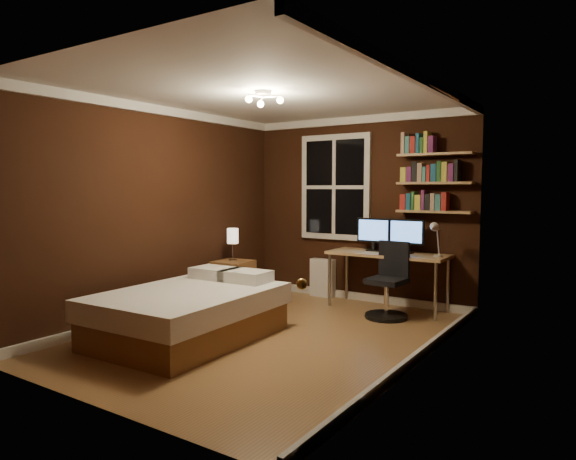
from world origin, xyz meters
The scene contains 24 objects.
floor centered at (0.00, 0.00, 0.00)m, with size 4.20×4.20×0.00m, color brown.
wall_back centered at (0.00, 2.10, 1.25)m, with size 3.20×0.04×2.50m, color black.
wall_left centered at (-1.60, 0.00, 1.25)m, with size 0.04×4.20×2.50m, color black.
wall_right centered at (1.60, 0.00, 1.25)m, with size 0.04×4.20×2.50m, color black.
ceiling centered at (0.00, 0.00, 2.50)m, with size 3.20×4.20×0.02m, color white.
window centered at (-0.35, 2.06, 1.55)m, with size 1.06×0.06×1.46m, color silver.
door centered at (1.59, -1.55, 1.02)m, with size 0.03×0.82×2.05m, color black, non-canonical shape.
door_knob centered at (1.55, -1.85, 1.00)m, with size 0.06×0.06×0.06m, color gold.
ceiling_fixture centered at (0.00, -0.10, 2.40)m, with size 0.44×0.44×0.18m, color beige, non-canonical shape.
bookshelf_lower centered at (1.08, 1.98, 1.25)m, with size 0.92×0.22×0.03m, color tan.
books_row_lower centered at (1.08, 1.98, 1.38)m, with size 0.54×0.16×0.23m, color maroon, non-canonical shape.
bookshelf_middle centered at (1.08, 1.98, 1.60)m, with size 0.92×0.22×0.03m, color tan.
books_row_middle centered at (1.08, 1.98, 1.73)m, with size 0.66×0.16×0.23m, color navy, non-canonical shape.
bookshelf_upper centered at (1.08, 1.98, 1.95)m, with size 0.92×0.22×0.03m, color tan.
books_row_upper centered at (1.08, 1.98, 2.08)m, with size 0.42×0.16×0.23m, color #245427, non-canonical shape.
bed centered at (-0.62, -0.54, 0.27)m, with size 1.40×1.90×0.63m.
nightstand centered at (-1.29, 0.96, 0.29)m, with size 0.46×0.46×0.57m, color brown.
bedside_lamp centered at (-1.29, 0.96, 0.79)m, with size 0.15×0.15×0.43m, color white, non-canonical shape.
radiator centered at (-0.50, 2.00, 0.27)m, with size 0.36×0.13×0.54m, color silver.
desk centered at (0.55, 1.80, 0.66)m, with size 1.52×0.57×0.72m.
monitor_left centered at (0.33, 1.87, 0.94)m, with size 0.45×0.12×0.43m, color black, non-canonical shape.
monitor_right centered at (0.77, 1.87, 0.94)m, with size 0.45×0.12×0.43m, color black, non-canonical shape.
desk_lamp centered at (1.20, 1.70, 0.94)m, with size 0.14×0.32×0.44m, color silver, non-canonical shape.
office_chair centered at (0.74, 1.39, 0.33)m, with size 0.50×0.50×0.90m.
Camera 1 is at (3.06, -4.27, 1.54)m, focal length 32.00 mm.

